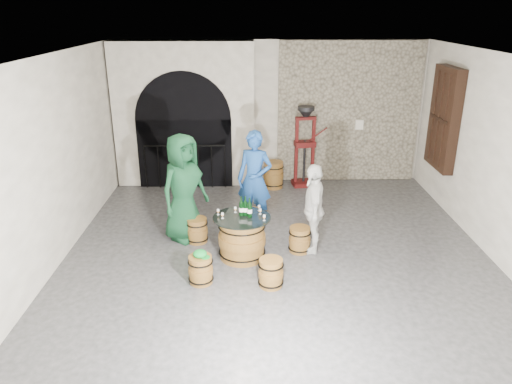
{
  "coord_description": "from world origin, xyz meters",
  "views": [
    {
      "loc": [
        -0.43,
        -6.97,
        3.86
      ],
      "look_at": [
        -0.35,
        0.36,
        1.05
      ],
      "focal_mm": 34.0,
      "sensor_mm": 36.0,
      "label": 1
    }
  ],
  "objects_px": {
    "barrel_table": "(242,238)",
    "wine_bottle_right": "(245,208)",
    "person_blue": "(255,179)",
    "barrel_stool_near_left": "(201,270)",
    "barrel_stool_right": "(300,240)",
    "wine_bottle_left": "(241,208)",
    "person_white": "(313,208)",
    "wine_bottle_center": "(250,209)",
    "person_green": "(184,188)",
    "barrel_stool_left": "(197,230)",
    "barrel_stool_far": "(252,221)",
    "side_barrel": "(274,175)",
    "corking_press": "(305,140)",
    "barrel_stool_near_right": "(271,273)"
  },
  "relations": [
    {
      "from": "barrel_table",
      "to": "wine_bottle_right",
      "type": "relative_size",
      "value": 2.87
    },
    {
      "from": "person_blue",
      "to": "wine_bottle_right",
      "type": "bearing_deg",
      "value": -78.08
    },
    {
      "from": "barrel_stool_near_left",
      "to": "barrel_stool_right",
      "type": "bearing_deg",
      "value": 31.91
    },
    {
      "from": "barrel_stool_near_left",
      "to": "wine_bottle_left",
      "type": "xyz_separation_m",
      "value": [
        0.6,
        0.84,
        0.64
      ]
    },
    {
      "from": "person_white",
      "to": "wine_bottle_center",
      "type": "height_order",
      "value": "person_white"
    },
    {
      "from": "person_white",
      "to": "barrel_stool_near_left",
      "type": "bearing_deg",
      "value": -54.69
    },
    {
      "from": "wine_bottle_left",
      "to": "wine_bottle_center",
      "type": "relative_size",
      "value": 1.0
    },
    {
      "from": "person_green",
      "to": "barrel_stool_left",
      "type": "bearing_deg",
      "value": -85.53
    },
    {
      "from": "barrel_stool_far",
      "to": "barrel_stool_near_left",
      "type": "xyz_separation_m",
      "value": [
        -0.77,
        -1.74,
        0.0
      ]
    },
    {
      "from": "person_green",
      "to": "side_barrel",
      "type": "distance_m",
      "value": 3.12
    },
    {
      "from": "wine_bottle_center",
      "to": "barrel_stool_right",
      "type": "bearing_deg",
      "value": 12.74
    },
    {
      "from": "barrel_stool_left",
      "to": "barrel_stool_right",
      "type": "distance_m",
      "value": 1.79
    },
    {
      "from": "barrel_stool_near_left",
      "to": "wine_bottle_right",
      "type": "distance_m",
      "value": 1.25
    },
    {
      "from": "wine_bottle_right",
      "to": "corking_press",
      "type": "distance_m",
      "value": 3.62
    },
    {
      "from": "person_white",
      "to": "side_barrel",
      "type": "distance_m",
      "value": 3.13
    },
    {
      "from": "wine_bottle_left",
      "to": "wine_bottle_center",
      "type": "bearing_deg",
      "value": -24.49
    },
    {
      "from": "wine_bottle_left",
      "to": "side_barrel",
      "type": "bearing_deg",
      "value": 78.27
    },
    {
      "from": "wine_bottle_center",
      "to": "person_white",
      "type": "bearing_deg",
      "value": 12.54
    },
    {
      "from": "person_white",
      "to": "wine_bottle_right",
      "type": "relative_size",
      "value": 4.7
    },
    {
      "from": "wine_bottle_right",
      "to": "person_blue",
      "type": "bearing_deg",
      "value": 82.46
    },
    {
      "from": "barrel_stool_left",
      "to": "barrel_stool_far",
      "type": "bearing_deg",
      "value": 22.03
    },
    {
      "from": "barrel_stool_far",
      "to": "side_barrel",
      "type": "distance_m",
      "value": 2.39
    },
    {
      "from": "person_blue",
      "to": "corking_press",
      "type": "bearing_deg",
      "value": 81.48
    },
    {
      "from": "barrel_stool_right",
      "to": "wine_bottle_left",
      "type": "distance_m",
      "value": 1.16
    },
    {
      "from": "barrel_stool_near_right",
      "to": "wine_bottle_right",
      "type": "bearing_deg",
      "value": 111.7
    },
    {
      "from": "barrel_table",
      "to": "person_green",
      "type": "relative_size",
      "value": 0.49
    },
    {
      "from": "wine_bottle_left",
      "to": "wine_bottle_center",
      "type": "xyz_separation_m",
      "value": [
        0.13,
        -0.06,
        0.0
      ]
    },
    {
      "from": "barrel_stool_left",
      "to": "barrel_stool_near_left",
      "type": "height_order",
      "value": "same"
    },
    {
      "from": "barrel_stool_near_right",
      "to": "wine_bottle_right",
      "type": "xyz_separation_m",
      "value": [
        -0.38,
        0.95,
        0.64
      ]
    },
    {
      "from": "corking_press",
      "to": "barrel_stool_far",
      "type": "bearing_deg",
      "value": -124.47
    },
    {
      "from": "barrel_stool_left",
      "to": "person_green",
      "type": "distance_m",
      "value": 0.78
    },
    {
      "from": "person_blue",
      "to": "wine_bottle_center",
      "type": "relative_size",
      "value": 5.57
    },
    {
      "from": "barrel_stool_right",
      "to": "barrel_stool_near_right",
      "type": "relative_size",
      "value": 1.0
    },
    {
      "from": "person_green",
      "to": "person_white",
      "type": "distance_m",
      "value": 2.25
    },
    {
      "from": "wine_bottle_left",
      "to": "wine_bottle_right",
      "type": "height_order",
      "value": "same"
    },
    {
      "from": "barrel_stool_near_right",
      "to": "barrel_stool_near_left",
      "type": "height_order",
      "value": "same"
    },
    {
      "from": "barrel_stool_left",
      "to": "corking_press",
      "type": "height_order",
      "value": "corking_press"
    },
    {
      "from": "barrel_stool_near_right",
      "to": "wine_bottle_left",
      "type": "relative_size",
      "value": 1.34
    },
    {
      "from": "barrel_stool_far",
      "to": "barrel_stool_right",
      "type": "distance_m",
      "value": 1.11
    },
    {
      "from": "person_blue",
      "to": "wine_bottle_right",
      "type": "xyz_separation_m",
      "value": [
        -0.16,
        -1.21,
        -0.05
      ]
    },
    {
      "from": "wine_bottle_right",
      "to": "barrel_stool_right",
      "type": "bearing_deg",
      "value": 8.15
    },
    {
      "from": "wine_bottle_center",
      "to": "wine_bottle_right",
      "type": "bearing_deg",
      "value": 139.57
    },
    {
      "from": "person_blue",
      "to": "side_barrel",
      "type": "bearing_deg",
      "value": 96.99
    },
    {
      "from": "person_white",
      "to": "wine_bottle_center",
      "type": "xyz_separation_m",
      "value": [
        -1.05,
        -0.23,
        0.09
      ]
    },
    {
      "from": "barrel_stool_left",
      "to": "side_barrel",
      "type": "xyz_separation_m",
      "value": [
        1.45,
        2.72,
        0.09
      ]
    },
    {
      "from": "person_white",
      "to": "wine_bottle_center",
      "type": "distance_m",
      "value": 1.08
    },
    {
      "from": "person_blue",
      "to": "wine_bottle_center",
      "type": "bearing_deg",
      "value": -74.62
    },
    {
      "from": "side_barrel",
      "to": "barrel_stool_left",
      "type": "bearing_deg",
      "value": -118.16
    },
    {
      "from": "wine_bottle_right",
      "to": "barrel_table",
      "type": "bearing_deg",
      "value": -128.92
    },
    {
      "from": "person_blue",
      "to": "person_white",
      "type": "bearing_deg",
      "value": -27.74
    }
  ]
}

